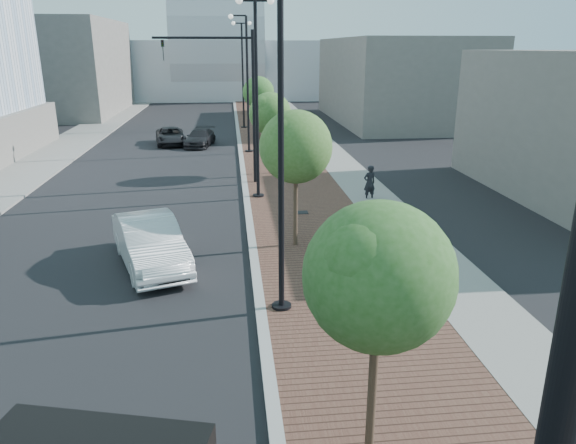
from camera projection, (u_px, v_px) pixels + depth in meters
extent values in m
cube|color=#4C2D23|center=(282.00, 138.00, 43.91)|extent=(7.00, 140.00, 0.12)
cube|color=slate|center=(314.00, 137.00, 44.19)|extent=(2.40, 140.00, 0.13)
cube|color=gray|center=(239.00, 139.00, 43.55)|extent=(0.30, 140.00, 0.14)
cube|color=slate|center=(74.00, 142.00, 42.23)|extent=(4.00, 140.00, 0.12)
imported|color=silver|center=(150.00, 242.00, 18.16)|extent=(3.38, 5.50, 1.71)
imported|color=black|center=(171.00, 136.00, 41.19)|extent=(2.78, 4.86, 1.28)
imported|color=black|center=(200.00, 138.00, 40.54)|extent=(2.51, 4.57, 1.25)
imported|color=black|center=(369.00, 183.00, 26.01)|extent=(0.73, 0.59, 1.75)
cylinder|color=black|center=(282.00, 308.00, 15.25)|extent=(0.56, 0.56, 0.20)
cylinder|color=black|center=(281.00, 150.00, 13.85)|extent=(0.16, 0.16, 9.00)
cylinder|color=black|center=(258.00, 196.00, 26.59)|extent=(0.56, 0.56, 0.20)
cylinder|color=black|center=(257.00, 104.00, 25.19)|extent=(0.16, 0.16, 9.00)
cylinder|color=black|center=(255.00, 0.00, 23.79)|extent=(1.40, 0.10, 0.10)
sphere|color=silver|center=(239.00, 0.00, 23.72)|extent=(0.32, 0.32, 0.32)
sphere|color=silver|center=(271.00, 1.00, 23.86)|extent=(0.32, 0.32, 0.32)
cylinder|color=black|center=(249.00, 152.00, 37.93)|extent=(0.56, 0.56, 0.20)
cylinder|color=black|center=(248.00, 86.00, 36.53)|extent=(0.16, 0.16, 9.00)
cylinder|color=black|center=(238.00, 15.00, 35.08)|extent=(1.00, 0.10, 0.10)
sphere|color=silver|center=(231.00, 17.00, 35.05)|extent=(0.32, 0.32, 0.32)
cylinder|color=black|center=(244.00, 128.00, 49.27)|extent=(0.56, 0.56, 0.20)
cylinder|color=black|center=(243.00, 77.00, 47.87)|extent=(0.16, 0.16, 9.00)
cylinder|color=black|center=(241.00, 23.00, 46.47)|extent=(1.40, 0.10, 0.10)
sphere|color=silver|center=(233.00, 23.00, 46.40)|extent=(0.32, 0.32, 0.32)
sphere|color=silver|center=(250.00, 23.00, 46.54)|extent=(0.32, 0.32, 0.32)
cylinder|color=black|center=(254.00, 110.00, 28.22)|extent=(0.18, 0.18, 8.00)
cylinder|color=black|center=(203.00, 38.00, 26.84)|extent=(5.00, 0.12, 0.12)
imported|color=black|center=(163.00, 50.00, 26.83)|extent=(0.16, 0.20, 1.00)
cylinder|color=#382619|center=(373.00, 381.00, 9.19)|extent=(0.16, 0.16, 3.42)
sphere|color=#28511B|center=(379.00, 276.00, 8.58)|extent=(2.48, 2.48, 2.48)
sphere|color=#28511B|center=(396.00, 281.00, 8.98)|extent=(1.73, 1.73, 1.73)
sphere|color=#28511B|center=(366.00, 264.00, 8.16)|extent=(1.49, 1.49, 1.49)
cylinder|color=#382619|center=(296.00, 202.00, 19.56)|extent=(0.16, 0.16, 3.55)
sphere|color=#345B1F|center=(296.00, 147.00, 18.93)|extent=(2.60, 2.60, 2.60)
sphere|color=#345B1F|center=(306.00, 152.00, 19.33)|extent=(1.82, 1.82, 1.82)
sphere|color=#345B1F|center=(288.00, 138.00, 18.51)|extent=(1.56, 1.56, 1.56)
cylinder|color=#382619|center=(271.00, 147.00, 30.94)|extent=(0.16, 0.16, 3.33)
sphere|color=#346021|center=(270.00, 114.00, 30.34)|extent=(2.40, 2.40, 2.40)
sphere|color=#346021|center=(277.00, 117.00, 30.74)|extent=(1.68, 1.68, 1.68)
sphere|color=#346021|center=(265.00, 108.00, 29.93)|extent=(1.44, 1.44, 1.44)
cylinder|color=#382619|center=(259.00, 119.00, 42.24)|extent=(0.16, 0.16, 3.55)
sphere|color=#2B5C1F|center=(258.00, 92.00, 41.61)|extent=(2.45, 2.45, 2.45)
sphere|color=#2B5C1F|center=(263.00, 95.00, 42.01)|extent=(1.71, 1.71, 1.71)
sphere|color=#2B5C1F|center=(255.00, 88.00, 41.18)|extent=(1.47, 1.47, 1.47)
cube|color=#B2B7BD|center=(220.00, 68.00, 84.65)|extent=(50.00, 28.00, 8.00)
cube|color=#645F5A|center=(51.00, 68.00, 58.88)|extent=(14.00, 20.00, 10.00)
cube|color=#625E59|center=(397.00, 80.00, 53.41)|extent=(12.00, 22.00, 8.00)
cube|color=black|center=(360.00, 339.00, 13.54)|extent=(0.50, 0.50, 0.02)
cube|color=black|center=(302.00, 212.00, 23.93)|extent=(0.50, 0.50, 0.02)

